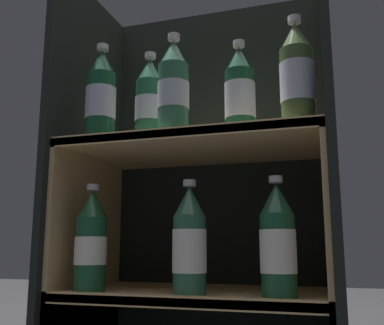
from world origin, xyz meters
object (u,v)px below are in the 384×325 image
(bottle_upper_back_0, at_px, (150,103))
(bottle_lower_front_2, at_px, (278,243))
(bottle_upper_front_0, at_px, (101,97))
(bottle_upper_back_1, at_px, (240,95))
(bottle_lower_front_0, at_px, (91,243))
(bottle_lower_front_1, at_px, (189,243))
(bottle_upper_front_1, at_px, (173,89))
(bottle_upper_front_2, at_px, (297,76))

(bottle_upper_back_0, distance_m, bottle_lower_front_2, 0.49)
(bottle_upper_front_0, bearing_deg, bottle_upper_back_0, 40.89)
(bottle_upper_back_1, height_order, bottle_lower_front_0, bottle_upper_back_1)
(bottle_upper_back_0, height_order, bottle_upper_back_1, same)
(bottle_lower_front_1, bearing_deg, bottle_lower_front_0, 180.00)
(bottle_lower_front_0, relative_size, bottle_lower_front_1, 1.00)
(bottle_upper_back_1, xyz_separation_m, bottle_lower_front_0, (-0.34, -0.08, -0.35))
(bottle_upper_front_1, bearing_deg, bottle_upper_front_0, 180.00)
(bottle_upper_back_0, bearing_deg, bottle_upper_back_1, 0.00)
(bottle_lower_front_1, height_order, bottle_lower_front_2, same)
(bottle_upper_back_0, xyz_separation_m, bottle_lower_front_2, (0.32, -0.08, -0.35))
(bottle_upper_front_2, xyz_separation_m, bottle_upper_back_1, (-0.14, 0.08, -0.00))
(bottle_upper_front_2, bearing_deg, bottle_upper_back_0, 167.72)
(bottle_upper_front_2, relative_size, bottle_lower_front_2, 1.00)
(bottle_upper_back_0, bearing_deg, bottle_upper_front_2, -12.28)
(bottle_upper_front_0, relative_size, bottle_upper_back_0, 1.00)
(bottle_upper_front_1, xyz_separation_m, bottle_upper_back_1, (0.14, 0.08, -0.00))
(bottle_lower_front_1, bearing_deg, bottle_upper_front_0, 180.00)
(bottle_upper_back_0, distance_m, bottle_upper_back_1, 0.24)
(bottle_upper_front_2, height_order, bottle_upper_back_1, same)
(bottle_upper_front_0, bearing_deg, bottle_upper_front_1, 0.00)
(bottle_upper_back_1, distance_m, bottle_lower_front_0, 0.50)
(bottle_upper_back_1, xyz_separation_m, bottle_lower_front_2, (0.09, -0.08, -0.35))
(bottle_upper_front_2, distance_m, bottle_lower_front_1, 0.43)
(bottle_lower_front_0, distance_m, bottle_lower_front_1, 0.24)
(bottle_upper_front_0, bearing_deg, bottle_lower_front_0, 180.00)
(bottle_upper_front_1, relative_size, bottle_upper_back_0, 1.00)
(bottle_lower_front_0, height_order, bottle_lower_front_2, same)
(bottle_upper_front_2, height_order, bottle_lower_front_2, bottle_upper_front_2)
(bottle_upper_front_0, xyz_separation_m, bottle_upper_back_1, (0.33, 0.08, -0.00))
(bottle_lower_front_0, relative_size, bottle_lower_front_2, 1.00)
(bottle_upper_front_2, distance_m, bottle_upper_back_0, 0.39)
(bottle_upper_front_1, xyz_separation_m, bottle_lower_front_1, (0.04, 0.00, -0.36))
(bottle_lower_front_2, bearing_deg, bottle_lower_front_1, 180.00)
(bottle_upper_front_0, distance_m, bottle_upper_back_0, 0.13)
(bottle_lower_front_1, bearing_deg, bottle_lower_front_2, 0.00)
(bottle_upper_back_0, bearing_deg, bottle_lower_front_1, -31.38)
(bottle_lower_front_0, bearing_deg, bottle_lower_front_1, 0.00)
(bottle_upper_front_0, xyz_separation_m, bottle_upper_front_1, (0.19, 0.00, 0.00))
(bottle_upper_front_2, bearing_deg, bottle_upper_front_1, 180.00)
(bottle_upper_back_1, relative_size, bottle_lower_front_0, 1.00)
(bottle_upper_front_1, distance_m, bottle_upper_front_2, 0.28)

